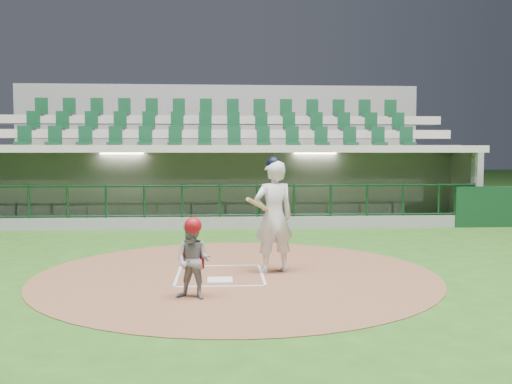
% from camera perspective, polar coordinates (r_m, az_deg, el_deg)
% --- Properties ---
extents(ground, '(120.00, 120.00, 0.00)m').
position_cam_1_polar(ground, '(10.59, -3.62, -8.05)').
color(ground, '#224F16').
rests_on(ground, ground).
extents(dirt_circle, '(7.20, 7.20, 0.01)m').
position_cam_1_polar(dirt_circle, '(10.39, -1.95, -8.23)').
color(dirt_circle, brown).
rests_on(dirt_circle, ground).
extents(home_plate, '(0.43, 0.43, 0.02)m').
position_cam_1_polar(home_plate, '(9.90, -3.62, -8.77)').
color(home_plate, white).
rests_on(home_plate, dirt_circle).
extents(batter_box_chalk, '(1.55, 1.80, 0.01)m').
position_cam_1_polar(batter_box_chalk, '(10.29, -3.62, -8.30)').
color(batter_box_chalk, silver).
rests_on(batter_box_chalk, ground).
extents(dugout_structure, '(16.40, 3.70, 3.00)m').
position_cam_1_polar(dugout_structure, '(18.23, -3.21, 0.06)').
color(dugout_structure, slate).
rests_on(dugout_structure, ground).
extents(seating_deck, '(17.00, 6.72, 5.15)m').
position_cam_1_polar(seating_deck, '(21.27, -3.66, 1.88)').
color(seating_deck, gray).
rests_on(seating_deck, ground).
extents(batter, '(0.96, 0.98, 2.12)m').
position_cam_1_polar(batter, '(10.38, 1.77, -2.34)').
color(batter, white).
rests_on(batter, dirt_circle).
extents(catcher, '(0.68, 0.60, 1.23)m').
position_cam_1_polar(catcher, '(8.63, -6.29, -6.63)').
color(catcher, gray).
rests_on(catcher, dirt_circle).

